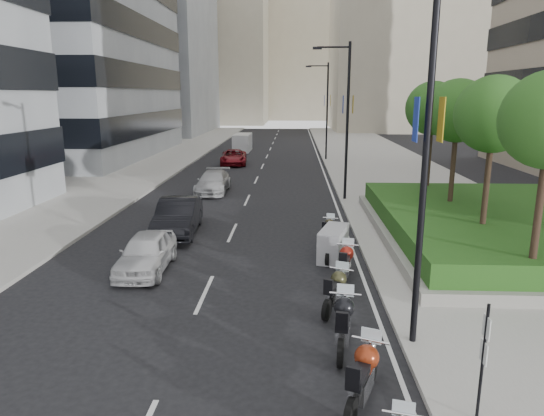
# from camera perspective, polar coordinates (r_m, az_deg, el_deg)

# --- Properties ---
(ground) EXTENTS (160.00, 160.00, 0.00)m
(ground) POSITION_cam_1_polar(r_m,az_deg,el_deg) (11.97, -4.15, -17.73)
(ground) COLOR black
(ground) RESTS_ON ground
(sidewalk_right) EXTENTS (10.00, 100.00, 0.15)m
(sidewalk_right) POSITION_cam_1_polar(r_m,az_deg,el_deg) (41.37, 13.40, 4.41)
(sidewalk_right) COLOR #9E9B93
(sidewalk_right) RESTS_ON ground
(sidewalk_left) EXTENTS (8.00, 100.00, 0.15)m
(sidewalk_left) POSITION_cam_1_polar(r_m,az_deg,el_deg) (42.77, -15.54, 4.57)
(sidewalk_left) COLOR #9E9B93
(sidewalk_left) RESTS_ON ground
(lane_edge) EXTENTS (0.12, 100.00, 0.01)m
(lane_edge) POSITION_cam_1_polar(r_m,az_deg,el_deg) (40.73, 6.02, 4.46)
(lane_edge) COLOR silver
(lane_edge) RESTS_ON ground
(lane_centre) EXTENTS (0.12, 100.00, 0.01)m
(lane_centre) POSITION_cam_1_polar(r_m,az_deg,el_deg) (40.75, -1.32, 4.54)
(lane_centre) COLOR silver
(lane_centre) RESTS_ON ground
(building_grey_far) EXTENTS (22.00, 26.00, 30.00)m
(building_grey_far) POSITION_cam_1_polar(r_m,az_deg,el_deg) (84.55, -15.62, 18.76)
(building_grey_far) COLOR gray
(building_grey_far) RESTS_ON ground
(building_cream_right) EXTENTS (28.00, 24.00, 36.00)m
(building_cream_right) POSITION_cam_1_polar(r_m,az_deg,el_deg) (93.29, 16.47, 20.00)
(building_cream_right) COLOR #B7AD93
(building_cream_right) RESTS_ON ground
(building_cream_left) EXTENTS (26.00, 24.00, 34.00)m
(building_cream_left) POSITION_cam_1_polar(r_m,az_deg,el_deg) (112.39, -7.65, 18.64)
(building_cream_left) COLOR #B7AD93
(building_cream_left) RESTS_ON ground
(building_cream_centre) EXTENTS (30.00, 24.00, 38.00)m
(building_cream_centre) POSITION_cam_1_polar(r_m,az_deg,el_deg) (130.82, 3.12, 18.83)
(building_cream_centre) COLOR #B7AD93
(building_cream_centre) RESTS_ON ground
(planter) EXTENTS (10.00, 14.00, 0.40)m
(planter) POSITION_cam_1_polar(r_m,az_deg,el_deg) (22.74, 25.09, -2.84)
(planter) COLOR gray
(planter) RESTS_ON sidewalk_right
(hedge) EXTENTS (9.40, 13.40, 0.80)m
(hedge) POSITION_cam_1_polar(r_m,az_deg,el_deg) (22.59, 25.23, -1.38)
(hedge) COLOR #154C17
(hedge) RESTS_ON planter
(tree_1) EXTENTS (2.80, 2.80, 6.30)m
(tree_1) POSITION_cam_1_polar(r_m,az_deg,el_deg) (19.58, 24.63, 9.92)
(tree_1) COLOR #332319
(tree_1) RESTS_ON planter
(tree_2) EXTENTS (2.80, 2.80, 6.30)m
(tree_2) POSITION_cam_1_polar(r_m,az_deg,el_deg) (23.34, 21.00, 10.58)
(tree_2) COLOR #332319
(tree_2) RESTS_ON planter
(tree_3) EXTENTS (2.80, 2.80, 6.30)m
(tree_3) POSITION_cam_1_polar(r_m,az_deg,el_deg) (27.17, 18.38, 11.03)
(tree_3) COLOR #332319
(tree_3) RESTS_ON planter
(lamp_post_0) EXTENTS (2.34, 0.45, 9.00)m
(lamp_post_0) POSITION_cam_1_polar(r_m,az_deg,el_deg) (11.60, 16.99, 7.29)
(lamp_post_0) COLOR black
(lamp_post_0) RESTS_ON ground
(lamp_post_1) EXTENTS (2.34, 0.45, 9.00)m
(lamp_post_1) POSITION_cam_1_polar(r_m,az_deg,el_deg) (28.35, 8.57, 10.88)
(lamp_post_1) COLOR black
(lamp_post_1) RESTS_ON ground
(lamp_post_2) EXTENTS (2.34, 0.45, 9.00)m
(lamp_post_2) POSITION_cam_1_polar(r_m,az_deg,el_deg) (46.29, 6.31, 11.79)
(lamp_post_2) COLOR black
(lamp_post_2) RESTS_ON ground
(parking_sign) EXTENTS (0.06, 0.32, 2.50)m
(parking_sign) POSITION_cam_1_polar(r_m,az_deg,el_deg) (10.07, 23.59, -15.77)
(parking_sign) COLOR black
(parking_sign) RESTS_ON ground
(motorcycle_1) EXTENTS (1.10, 2.25, 1.18)m
(motorcycle_1) POSITION_cam_1_polar(r_m,az_deg,el_deg) (10.47, 10.67, -18.85)
(motorcycle_1) COLOR black
(motorcycle_1) RESTS_ON ground
(motorcycle_2) EXTENTS (0.81, 2.41, 1.21)m
(motorcycle_2) POSITION_cam_1_polar(r_m,az_deg,el_deg) (12.43, 8.39, -13.21)
(motorcycle_2) COLOR black
(motorcycle_2) RESTS_ON ground
(motorcycle_3) EXTENTS (1.02, 2.07, 1.09)m
(motorcycle_3) POSITION_cam_1_polar(r_m,az_deg,el_deg) (14.46, 7.55, -9.55)
(motorcycle_3) COLOR black
(motorcycle_3) RESTS_ON ground
(motorcycle_4) EXTENTS (0.81, 2.24, 1.13)m
(motorcycle_4) POSITION_cam_1_polar(r_m,az_deg,el_deg) (16.61, 8.64, -6.45)
(motorcycle_4) COLOR black
(motorcycle_4) RESTS_ON ground
(motorcycle_5) EXTENTS (1.35, 2.16, 1.22)m
(motorcycle_5) POSITION_cam_1_polar(r_m,az_deg,el_deg) (18.63, 7.21, -4.19)
(motorcycle_5) COLOR black
(motorcycle_5) RESTS_ON ground
(motorcycle_6) EXTENTS (0.77, 1.94, 0.99)m
(motorcycle_6) POSITION_cam_1_polar(r_m,az_deg,el_deg) (20.69, 6.61, -2.64)
(motorcycle_6) COLOR black
(motorcycle_6) RESTS_ON ground
(car_a) EXTENTS (1.71, 4.02, 1.36)m
(car_a) POSITION_cam_1_polar(r_m,az_deg,el_deg) (17.86, -14.59, -5.06)
(car_a) COLOR silver
(car_a) RESTS_ON ground
(car_b) EXTENTS (2.02, 4.92, 1.59)m
(car_b) POSITION_cam_1_polar(r_m,az_deg,el_deg) (22.22, -11.00, -0.98)
(car_b) COLOR black
(car_b) RESTS_ON ground
(car_c) EXTENTS (1.91, 4.69, 1.36)m
(car_c) POSITION_cam_1_polar(r_m,az_deg,el_deg) (31.33, -6.93, 3.06)
(car_c) COLOR #B1B1B3
(car_c) RESTS_ON ground
(car_d) EXTENTS (2.60, 4.98, 1.34)m
(car_d) POSITION_cam_1_polar(r_m,az_deg,el_deg) (43.79, -4.53, 5.98)
(car_d) COLOR maroon
(car_d) RESTS_ON ground
(delivery_van) EXTENTS (1.78, 4.54, 1.90)m
(delivery_van) POSITION_cam_1_polar(r_m,az_deg,el_deg) (54.03, -3.51, 7.60)
(delivery_van) COLOR silver
(delivery_van) RESTS_ON ground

